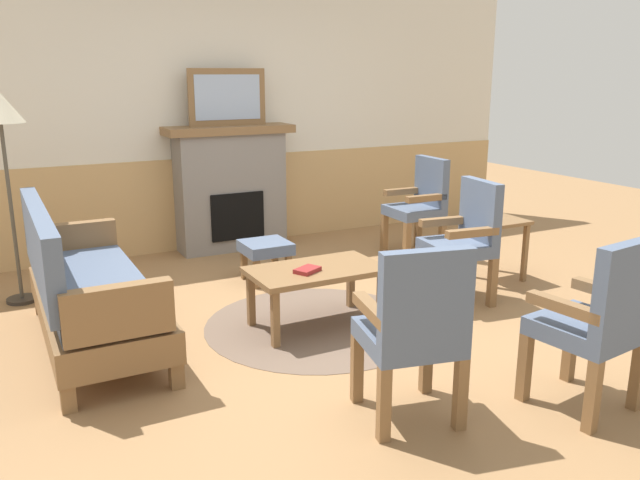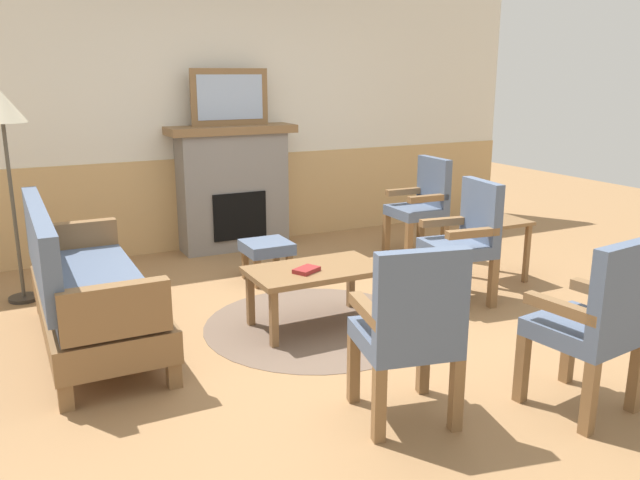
% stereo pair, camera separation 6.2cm
% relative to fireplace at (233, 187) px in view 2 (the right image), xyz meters
% --- Properties ---
extents(ground_plane, '(14.00, 14.00, 0.00)m').
position_rel_fireplace_xyz_m(ground_plane, '(0.00, -2.35, -0.65)').
color(ground_plane, '#997047').
extents(wall_back, '(7.20, 0.14, 2.70)m').
position_rel_fireplace_xyz_m(wall_back, '(0.00, 0.25, 0.66)').
color(wall_back, silver).
rests_on(wall_back, ground_plane).
extents(fireplace, '(1.30, 0.44, 1.28)m').
position_rel_fireplace_xyz_m(fireplace, '(0.00, 0.00, 0.00)').
color(fireplace, gray).
rests_on(fireplace, ground_plane).
extents(framed_picture, '(0.80, 0.04, 0.56)m').
position_rel_fireplace_xyz_m(framed_picture, '(0.00, 0.00, 0.91)').
color(framed_picture, brown).
rests_on(framed_picture, fireplace).
extents(couch, '(0.70, 1.80, 0.98)m').
position_rel_fireplace_xyz_m(couch, '(-1.72, -1.95, -0.26)').
color(couch, brown).
rests_on(couch, ground_plane).
extents(coffee_table, '(0.96, 0.56, 0.44)m').
position_rel_fireplace_xyz_m(coffee_table, '(-0.20, -2.31, -0.27)').
color(coffee_table, brown).
rests_on(coffee_table, ground_plane).
extents(round_rug, '(1.63, 1.63, 0.01)m').
position_rel_fireplace_xyz_m(round_rug, '(-0.20, -2.31, -0.65)').
color(round_rug, brown).
rests_on(round_rug, ground_plane).
extents(book_on_table, '(0.22, 0.19, 0.03)m').
position_rel_fireplace_xyz_m(book_on_table, '(-0.30, -2.37, -0.20)').
color(book_on_table, maroon).
rests_on(book_on_table, coffee_table).
extents(footstool, '(0.40, 0.40, 0.36)m').
position_rel_fireplace_xyz_m(footstool, '(-0.12, -1.19, -0.37)').
color(footstool, brown).
rests_on(footstool, ground_plane).
extents(armchair_near_fireplace, '(0.54, 0.54, 0.98)m').
position_rel_fireplace_xyz_m(armchair_near_fireplace, '(1.10, -2.38, -0.11)').
color(armchair_near_fireplace, brown).
rests_on(armchair_near_fireplace, ground_plane).
extents(armchair_by_window_left, '(0.49, 0.49, 0.98)m').
position_rel_fireplace_xyz_m(armchair_by_window_left, '(1.61, -1.08, -0.11)').
color(armchair_by_window_left, brown).
rests_on(armchair_by_window_left, ground_plane).
extents(armchair_front_left, '(0.54, 0.54, 0.98)m').
position_rel_fireplace_xyz_m(armchair_front_left, '(0.58, -4.09, -0.11)').
color(armchair_front_left, brown).
rests_on(armchair_front_left, ground_plane).
extents(armchair_front_center, '(0.57, 0.57, 0.98)m').
position_rel_fireplace_xyz_m(armchair_front_center, '(-0.36, -3.74, -0.11)').
color(armchair_front_center, brown).
rests_on(armchair_front_center, ground_plane).
extents(side_table, '(0.44, 0.44, 0.55)m').
position_rel_fireplace_xyz_m(side_table, '(1.73, -2.07, -0.22)').
color(side_table, brown).
rests_on(side_table, ground_plane).
extents(floor_lamp_by_couch, '(0.36, 0.36, 1.68)m').
position_rel_fireplace_xyz_m(floor_lamp_by_couch, '(-2.08, -0.76, 0.80)').
color(floor_lamp_by_couch, '#332D28').
rests_on(floor_lamp_by_couch, ground_plane).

